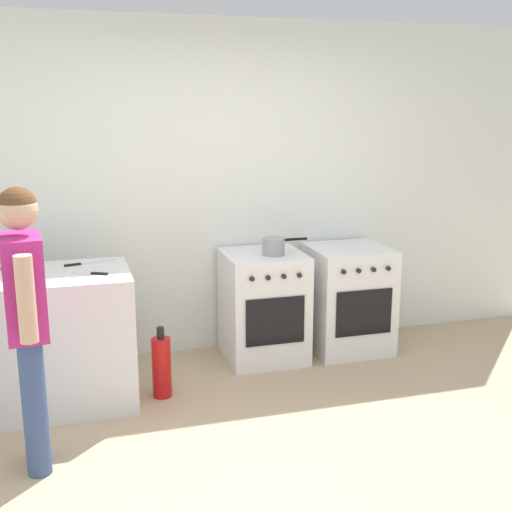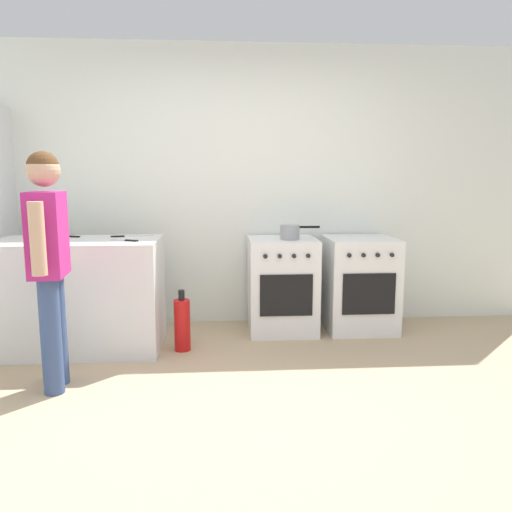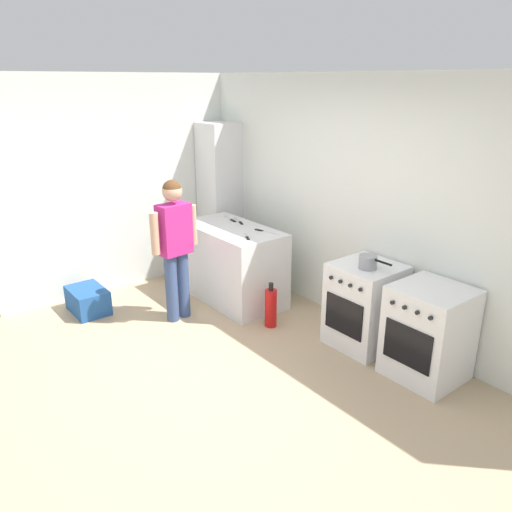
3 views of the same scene
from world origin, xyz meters
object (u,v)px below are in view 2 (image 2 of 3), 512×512
Objects in this scene: knife_utility at (125,240)px; fire_extinguisher at (182,324)px; oven_right at (359,284)px; knife_bread at (131,236)px; oven_left at (282,285)px; knife_carving at (64,236)px; knife_chef at (45,237)px; person at (49,252)px; pot at (290,232)px.

fire_extinguisher is (0.43, -0.01, -0.69)m from knife_utility.
knife_bread reaches higher than oven_right.
knife_carving is (-1.86, -0.16, 0.48)m from oven_left.
knife_chef reaches higher than fire_extinguisher.
knife_utility is (-1.30, -0.47, 0.48)m from oven_left.
person is 1.25m from fire_extinguisher.
knife_chef is 0.97× the size of knife_carving.
pot is (0.06, -0.08, 0.49)m from oven_left.
knife_chef is 0.62× the size of fire_extinguisher.
knife_carving is 0.20× the size of person.
knife_utility reaches higher than fire_extinguisher.
person reaches higher than fire_extinguisher.
oven_left reaches higher than fire_extinguisher.
knife_chef and knife_carving have the same top height.
oven_right is 1.70× the size of fire_extinguisher.
pot is at bearing 2.47° from knife_carving.
oven_left is at bearing 4.92° from knife_carving.
knife_utility is 0.74× the size of knife_carving.
fire_extinguisher is (1.14, -0.29, -0.69)m from knife_chef.
knife_carving is at bearing -176.44° from oven_right.
fire_extinguisher is (0.44, -0.29, -0.69)m from knife_bread.
knife_chef is (-2.01, -0.19, 0.48)m from oven_left.
oven_left is 0.72m from oven_right.
pot is 2.07m from knife_chef.
oven_right is 0.82m from pot.
fire_extinguisher is (-1.59, -0.48, -0.21)m from oven_right.
knife_carving is at bearing -177.53° from pot.
pot is 1.13× the size of knife_chef.
oven_left is at bearing 28.78° from fire_extinguisher.
person is at bearing -144.99° from oven_left.
knife_chef is 0.20× the size of person.
oven_right is 2.73× the size of knife_chef.
oven_right is 1.67m from fire_extinguisher.
knife_chef is 0.90× the size of knife_bread.
fire_extinguisher is at bearing -33.99° from knife_bread.
oven_right is at bearing 3.56° from knife_carving.
knife_carving is 1.02m from person.
knife_bread and knife_carving have the same top height.
knife_utility is (0.71, -0.28, 0.00)m from knife_chef.
knife_carving is (-1.92, -0.08, -0.01)m from pot.
knife_carving is (-0.56, 0.31, -0.00)m from knife_utility.
pot is 1.48× the size of knife_utility.
knife_bread is 0.87m from fire_extinguisher.
knife_carving is at bearing 177.59° from knife_bread.
knife_carving is 0.64× the size of fire_extinguisher.
fire_extinguisher is at bearing -163.23° from oven_right.
knife_bread is 0.56m from knife_carving.
knife_bread is at bearing 0.56° from knife_chef.
oven_left is at bearing 19.94° from knife_utility.
person reaches higher than knife_utility.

